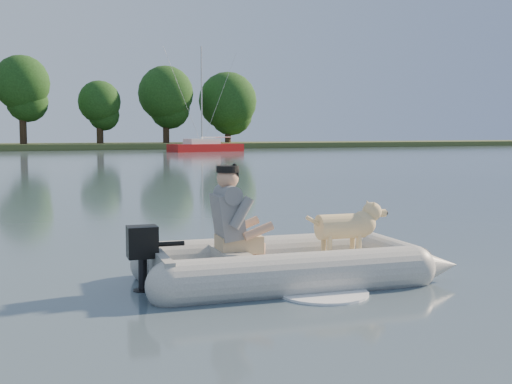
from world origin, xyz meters
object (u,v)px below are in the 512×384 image
man (230,213)px  dog (341,231)px  sailboat (205,147)px  dinghy (291,228)px

man → dog: 1.34m
man → sailboat: size_ratio=0.11×
dog → sailboat: (17.85, 47.75, -0.09)m
dinghy → sailboat: sailboat is taller
dog → man: bearing=-180.0°
man → sailboat: bearing=76.7°
dinghy → sailboat: bearing=77.4°
dinghy → sailboat: (18.48, 47.70, -0.16)m
dinghy → man: (-0.67, 0.15, 0.18)m
dinghy → dog: 0.64m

